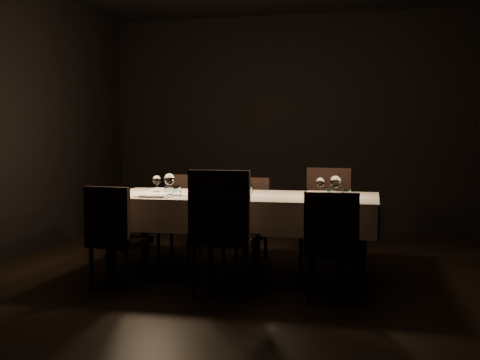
% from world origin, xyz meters
% --- Properties ---
extents(room, '(5.01, 6.01, 3.01)m').
position_xyz_m(room, '(0.00, 0.00, 1.50)').
color(room, black).
rests_on(room, ground).
extents(dining_table, '(2.52, 1.12, 0.76)m').
position_xyz_m(dining_table, '(0.00, 0.00, 0.69)').
color(dining_table, black).
rests_on(dining_table, ground).
extents(chair_near_left, '(0.49, 0.49, 0.89)m').
position_xyz_m(chair_near_left, '(-0.93, -0.73, 0.49)').
color(chair_near_left, black).
rests_on(chair_near_left, ground).
extents(place_setting_near_left, '(0.36, 0.42, 0.20)m').
position_xyz_m(place_setting_near_left, '(-0.64, -0.22, 0.84)').
color(place_setting_near_left, beige).
rests_on(place_setting_near_left, dining_table).
extents(chair_near_center, '(0.52, 0.52, 1.04)m').
position_xyz_m(chair_near_center, '(0.04, -0.77, 0.56)').
color(chair_near_center, black).
rests_on(chair_near_center, ground).
extents(place_setting_near_center, '(0.33, 0.41, 0.19)m').
position_xyz_m(place_setting_near_center, '(-0.06, -0.22, 0.83)').
color(place_setting_near_center, beige).
rests_on(place_setting_near_center, dining_table).
extents(chair_near_right, '(0.43, 0.43, 0.87)m').
position_xyz_m(chair_near_right, '(0.90, -0.73, 0.49)').
color(chair_near_right, black).
rests_on(chair_near_right, ground).
extents(place_setting_near_right, '(0.37, 0.42, 0.20)m').
position_xyz_m(place_setting_near_right, '(0.89, -0.22, 0.84)').
color(place_setting_near_right, beige).
rests_on(place_setting_near_right, dining_table).
extents(chair_far_left, '(0.46, 0.46, 0.89)m').
position_xyz_m(chair_far_left, '(-0.82, 0.80, 0.49)').
color(chair_far_left, black).
rests_on(chair_far_left, ground).
extents(place_setting_far_left, '(0.31, 0.39, 0.16)m').
position_xyz_m(place_setting_far_left, '(-0.86, 0.22, 0.83)').
color(place_setting_far_left, beige).
rests_on(place_setting_far_left, dining_table).
extents(chair_far_center, '(0.48, 0.48, 0.87)m').
position_xyz_m(chair_far_center, '(-0.08, 0.73, 0.49)').
color(chair_far_center, black).
rests_on(chair_far_center, ground).
extents(place_setting_far_center, '(0.35, 0.41, 0.19)m').
position_xyz_m(place_setting_far_center, '(-0.05, 0.22, 0.83)').
color(place_setting_far_center, beige).
rests_on(place_setting_far_center, dining_table).
extents(chair_far_right, '(0.53, 0.53, 0.98)m').
position_xyz_m(chair_far_right, '(0.74, 0.80, 0.54)').
color(chair_far_right, black).
rests_on(chair_far_right, ground).
extents(place_setting_far_right, '(0.29, 0.39, 0.16)m').
position_xyz_m(place_setting_far_right, '(0.73, 0.22, 0.83)').
color(place_setting_far_right, beige).
rests_on(place_setting_far_right, dining_table).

